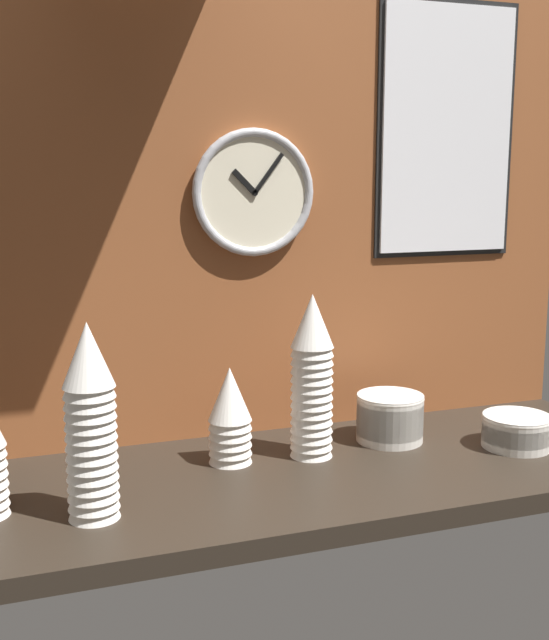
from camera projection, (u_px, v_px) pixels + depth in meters
name	position (u px, v px, depth m)	size (l,w,h in m)	color
ground_plane	(295.00, 477.00, 1.64)	(1.60, 0.56, 0.04)	black
wall_tiled_back	(254.00, 204.00, 1.79)	(1.60, 0.03, 1.05)	brown
cup_stack_left	(91.00, 422.00, 1.37)	(0.09, 0.09, 0.35)	white
cup_stack_center_right	(312.00, 376.00, 1.68)	(0.09, 0.09, 0.35)	white
cup_stack_center	(230.00, 415.00, 1.65)	(0.09, 0.09, 0.20)	white
bowl_stack_right	(390.00, 416.00, 1.80)	(0.15, 0.15, 0.11)	beige
bowl_stack_far_right	(517.00, 430.00, 1.76)	(0.15, 0.15, 0.07)	beige
wall_clock	(254.00, 193.00, 1.75)	(0.28, 0.03, 0.28)	beige
menu_board	(447.00, 130.00, 1.89)	(0.37, 0.01, 0.59)	black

